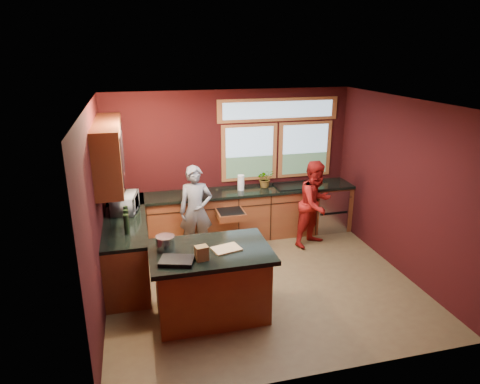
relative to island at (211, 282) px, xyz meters
name	(u,v)px	position (x,y,z in m)	size (l,w,h in m)	color
floor	(261,283)	(0.87, 0.59, -0.48)	(4.50, 4.50, 0.00)	brown
room_shell	(216,165)	(0.27, 0.92, 1.32)	(4.52, 4.02, 2.71)	black
back_counter	(245,213)	(1.07, 2.29, -0.01)	(4.50, 0.64, 0.93)	maroon
left_counter	(126,245)	(-1.08, 1.44, -0.01)	(0.64, 2.30, 0.93)	maroon
island	(211,282)	(0.00, 0.00, 0.00)	(1.55, 1.05, 0.95)	maroon
person_grey	(196,211)	(0.09, 1.84, 0.30)	(0.57, 0.37, 1.55)	slate
person_red	(315,204)	(2.19, 1.67, 0.30)	(0.75, 0.59, 1.55)	maroon
microwave	(125,203)	(-1.05, 1.66, 0.60)	(0.54, 0.36, 0.30)	#999999
potted_plant	(265,178)	(1.47, 2.34, 0.62)	(0.30, 0.26, 0.34)	#999999
paper_towel	(241,183)	(0.99, 2.29, 0.59)	(0.12, 0.12, 0.28)	white
cutting_board	(226,249)	(0.20, -0.05, 0.48)	(0.35, 0.25, 0.02)	#A88556
stock_pot	(165,243)	(-0.55, 0.15, 0.56)	(0.24, 0.24, 0.18)	#B0B0B5
paper_bag	(202,253)	(-0.15, -0.25, 0.56)	(0.15, 0.12, 0.18)	brown
black_tray	(177,261)	(-0.45, -0.25, 0.49)	(0.40, 0.28, 0.05)	black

